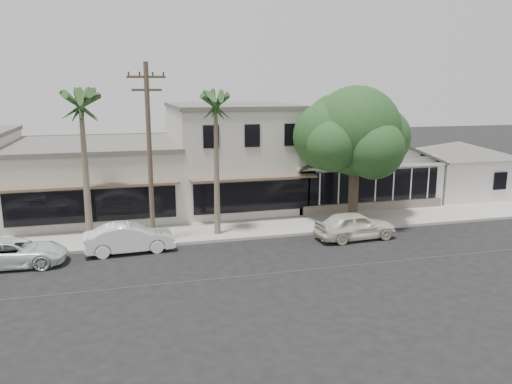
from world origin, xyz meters
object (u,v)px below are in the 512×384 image
object	(u,v)px
utility_pole	(149,151)
car_1	(130,238)
car_2	(14,253)
shade_tree	(353,133)
car_0	(355,225)

from	to	relation	value
utility_pole	car_1	distance (m)	4.30
car_1	car_2	world-z (taller)	car_1
utility_pole	car_2	xyz separation A→B (m)	(-6.16, -1.36, -4.17)
utility_pole	shade_tree	size ratio (longest dim) A/B	1.13
car_0	car_2	xyz separation A→B (m)	(-16.48, 0.21, -0.11)
car_1	shade_tree	distance (m)	13.71
utility_pole	car_2	world-z (taller)	utility_pole
utility_pole	car_2	distance (m)	7.56
utility_pole	shade_tree	bearing A→B (deg)	8.26
car_1	shade_tree	world-z (taller)	shade_tree
utility_pole	car_0	distance (m)	11.20
car_0	shade_tree	xyz separation A→B (m)	(1.24, 3.25, 4.50)
car_2	car_1	bearing A→B (deg)	-80.31
car_0	shade_tree	bearing A→B (deg)	-24.54
car_0	car_1	bearing A→B (deg)	81.96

